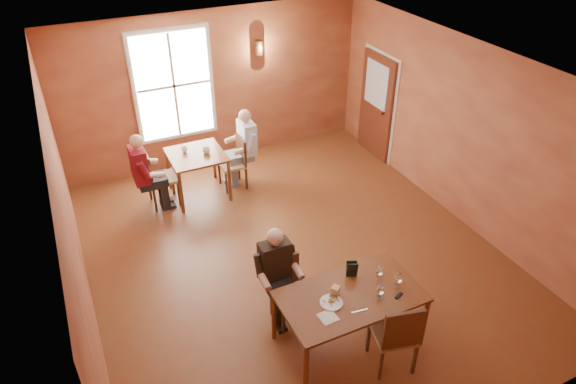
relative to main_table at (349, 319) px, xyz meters
name	(u,v)px	position (x,y,z in m)	size (l,w,h in m)	color
ground	(293,254)	(0.13, 1.85, -0.40)	(6.00, 7.00, 0.01)	brown
wall_back	(215,88)	(0.13, 5.35, 1.10)	(6.00, 0.04, 3.00)	brown
wall_front	(464,353)	(0.13, -1.65, 1.10)	(6.00, 0.04, 3.00)	brown
wall_left	(70,227)	(-2.87, 1.85, 1.10)	(0.04, 7.00, 3.00)	brown
wall_right	(460,132)	(3.13, 1.85, 1.10)	(0.04, 7.00, 3.00)	brown
ceiling	(295,70)	(0.13, 1.85, 2.60)	(6.00, 7.00, 0.04)	white
window	(174,86)	(-0.67, 5.30, 1.30)	(1.36, 0.10, 1.96)	white
door	(376,106)	(3.07, 4.15, 0.65)	(0.12, 1.04, 2.10)	maroon
wall_sconce	(259,48)	(1.03, 5.25, 1.80)	(0.16, 0.16, 0.28)	brown
main_table	(349,319)	(0.00, 0.00, 0.00)	(1.73, 0.97, 0.81)	brown
chair_diner_main	(290,293)	(-0.50, 0.65, 0.07)	(0.42, 0.42, 0.95)	brown
diner_main	(291,284)	(-0.50, 0.62, 0.26)	(0.53, 0.53, 1.32)	#3A2119
chair_empty	(394,332)	(0.31, -0.50, 0.13)	(0.47, 0.47, 1.07)	#3B1F0C
plate_food	(331,302)	(-0.28, -0.02, 0.42)	(0.28, 0.28, 0.04)	white
sandwich	(335,292)	(-0.17, 0.08, 0.46)	(0.10, 0.09, 0.12)	tan
goblet_a	(379,272)	(0.47, 0.10, 0.51)	(0.08, 0.08, 0.20)	white
goblet_b	(398,280)	(0.60, -0.11, 0.51)	(0.09, 0.09, 0.22)	white
goblet_c	(380,291)	(0.29, -0.18, 0.50)	(0.08, 0.08, 0.20)	white
menu_stand	(352,269)	(0.18, 0.29, 0.52)	(0.13, 0.07, 0.22)	black
knife	(360,311)	(-0.04, -0.27, 0.41)	(0.20, 0.02, 0.00)	white
napkin	(328,317)	(-0.42, -0.20, 0.41)	(0.20, 0.20, 0.01)	white
sunglasses	(399,296)	(0.51, -0.26, 0.41)	(0.13, 0.04, 0.02)	black
second_table	(198,174)	(-0.68, 4.14, 0.02)	(0.96, 0.96, 0.85)	brown
chair_diner_white	(232,164)	(-0.03, 4.14, 0.09)	(0.43, 0.43, 0.98)	#4F281A
diner_white	(233,153)	(0.00, 4.14, 0.30)	(0.57, 0.57, 1.41)	white
chair_diner_maroon	(162,177)	(-1.33, 4.14, 0.13)	(0.47, 0.47, 1.07)	brown
diner_maroon	(159,169)	(-1.36, 4.14, 0.31)	(0.57, 0.57, 1.42)	maroon
cup_a	(206,151)	(-0.51, 4.08, 0.50)	(0.14, 0.14, 0.11)	white
cup_b	(184,150)	(-0.84, 4.29, 0.49)	(0.11, 0.11, 0.10)	silver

